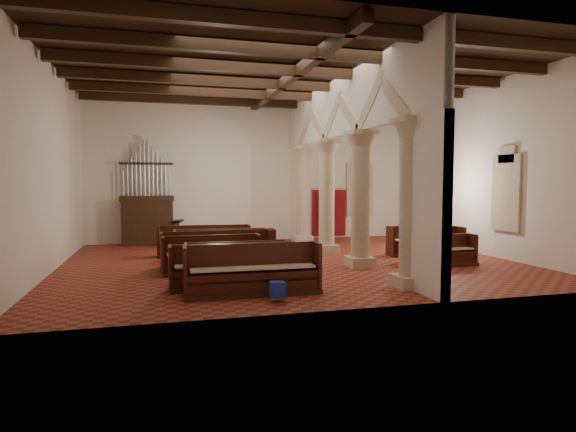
{
  "coord_description": "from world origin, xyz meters",
  "views": [
    {
      "loc": [
        -4.04,
        -14.83,
        2.54
      ],
      "look_at": [
        0.09,
        0.5,
        1.43
      ],
      "focal_mm": 30.0,
      "sensor_mm": 36.0,
      "label": 1
    }
  ],
  "objects_px": {
    "pipe_organ": "(147,211)",
    "nave_pew_0": "(253,278)",
    "lectern": "(176,236)",
    "processional_banner": "(365,224)",
    "aisle_pew_0": "(447,255)"
  },
  "relations": [
    {
      "from": "pipe_organ",
      "to": "nave_pew_0",
      "type": "distance_m",
      "value": 10.09
    },
    {
      "from": "lectern",
      "to": "nave_pew_0",
      "type": "bearing_deg",
      "value": -103.77
    },
    {
      "from": "processional_banner",
      "to": "nave_pew_0",
      "type": "bearing_deg",
      "value": -153.03
    },
    {
      "from": "pipe_organ",
      "to": "processional_banner",
      "type": "distance_m",
      "value": 8.97
    },
    {
      "from": "pipe_organ",
      "to": "lectern",
      "type": "xyz_separation_m",
      "value": [
        1.07,
        -1.49,
        -0.9
      ]
    },
    {
      "from": "lectern",
      "to": "processional_banner",
      "type": "bearing_deg",
      "value": -26.66
    },
    {
      "from": "pipe_organ",
      "to": "nave_pew_0",
      "type": "bearing_deg",
      "value": -75.64
    },
    {
      "from": "pipe_organ",
      "to": "processional_banner",
      "type": "bearing_deg",
      "value": -12.25
    },
    {
      "from": "nave_pew_0",
      "to": "lectern",
      "type": "bearing_deg",
      "value": 100.55
    },
    {
      "from": "pipe_organ",
      "to": "nave_pew_0",
      "type": "relative_size",
      "value": 1.42
    },
    {
      "from": "pipe_organ",
      "to": "processional_banner",
      "type": "height_order",
      "value": "pipe_organ"
    },
    {
      "from": "nave_pew_0",
      "to": "pipe_organ",
      "type": "bearing_deg",
      "value": 105.1
    },
    {
      "from": "lectern",
      "to": "nave_pew_0",
      "type": "height_order",
      "value": "same"
    },
    {
      "from": "aisle_pew_0",
      "to": "processional_banner",
      "type": "bearing_deg",
      "value": 90.06
    },
    {
      "from": "processional_banner",
      "to": "pipe_organ",
      "type": "bearing_deg",
      "value": 143.35
    }
  ]
}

